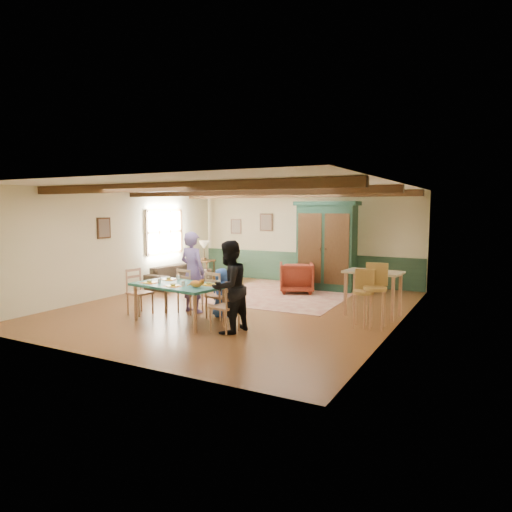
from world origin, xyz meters
The scene contains 35 objects.
floor centered at (0.00, 0.00, 0.00)m, with size 8.00×8.00×0.00m, color brown.
wall_back centered at (0.00, 4.00, 1.35)m, with size 7.00×0.02×2.70m, color beige.
wall_left centered at (-3.50, 0.00, 1.35)m, with size 0.02×8.00×2.70m, color beige.
wall_right centered at (3.50, 0.00, 1.35)m, with size 0.02×8.00×2.70m, color beige.
ceiling centered at (0.00, 0.00, 2.70)m, with size 7.00×8.00×0.02m, color silver.
wainscot_back centered at (0.00, 3.98, 0.45)m, with size 6.95×0.03×0.90m, color #223E2D.
ceiling_beam_front centered at (0.00, -2.30, 2.61)m, with size 6.95×0.16×0.16m, color #321F0E.
ceiling_beam_mid centered at (0.00, 0.40, 2.61)m, with size 6.95×0.16×0.16m, color #321F0E.
ceiling_beam_back centered at (0.00, 3.00, 2.61)m, with size 6.95×0.16×0.16m, color #321F0E.
window_left centered at (-3.47, 1.70, 1.55)m, with size 0.06×1.60×1.30m, color white, non-canonical shape.
picture_left_wall centered at (-3.47, -0.60, 1.75)m, with size 0.04×0.42×0.52m, color gray, non-canonical shape.
picture_back_a centered at (-1.30, 3.97, 1.80)m, with size 0.45×0.04×0.55m, color gray, non-canonical shape.
picture_back_b centered at (-2.40, 3.97, 1.65)m, with size 0.38×0.04×0.48m, color gray, non-canonical shape.
dining_table centered at (-0.34, -1.69, 0.38)m, with size 1.82×1.01×0.76m, color #1E5F57, non-canonical shape.
dining_chair_far_left centered at (-0.65, -0.92, 0.48)m, with size 0.42×0.44×0.96m, color #A67353, non-canonical shape.
dining_chair_far_right centered at (0.16, -1.02, 0.48)m, with size 0.42×0.44×0.96m, color #A67353, non-canonical shape.
dining_chair_end_left centered at (-1.49, -1.54, 0.48)m, with size 0.42×0.44×0.96m, color #A67353, non-canonical shape.
dining_chair_end_right centered at (0.81, -1.85, 0.48)m, with size 0.42×0.44×0.96m, color #A67353, non-canonical shape.
person_man centered at (-0.63, -0.84, 0.87)m, with size 0.64×0.42×1.74m, color #7560A4.
person_woman centered at (0.91, -1.86, 0.83)m, with size 0.81×0.63×1.67m, color black.
person_child centered at (0.17, -0.94, 0.51)m, with size 0.50×0.32×1.02m, color #2A52AB.
cat centered at (0.19, -1.87, 0.85)m, with size 0.36×0.14×0.18m, color orange, non-canonical shape.
place_setting_near_left centered at (-0.93, -1.87, 0.81)m, with size 0.40×0.30×0.11m, color yellow, non-canonical shape.
place_setting_near_center centered at (-0.28, -1.96, 0.81)m, with size 0.40×0.30×0.11m, color yellow, non-canonical shape.
place_setting_far_left centered at (-0.86, -1.37, 0.81)m, with size 0.40×0.30×0.11m, color yellow, non-canonical shape.
place_setting_far_right centered at (0.24, -1.52, 0.81)m, with size 0.40×0.30×0.11m, color yellow, non-canonical shape.
area_rug centered at (0.25, 1.95, 0.01)m, with size 3.28×3.90×0.01m, color #CBB793.
armoire centered at (0.99, 3.12, 1.21)m, with size 1.71×0.69×2.42m, color #143224.
armchair centered at (0.43, 2.33, 0.41)m, with size 0.87×0.89×0.81m, color #501610.
sofa centered at (-2.96, 1.69, 0.30)m, with size 2.05×0.80×0.60m, color #362C22.
end_table centered at (-2.83, 2.77, 0.32)m, with size 0.53×0.53×0.65m, color #321F0E, non-canonical shape.
table_lamp centered at (-2.83, 2.77, 0.95)m, with size 0.33×0.33×0.59m, color tan, non-canonical shape.
counter_table centered at (2.88, 0.61, 0.47)m, with size 1.14×0.66×0.95m, color beige, non-canonical shape.
bar_stool_left centered at (2.95, -0.40, 0.55)m, with size 0.39×0.43×1.09m, color #A58040, non-canonical shape.
bar_stool_right centered at (3.15, -0.32, 0.61)m, with size 0.43×0.47×1.21m, color #A58040, non-canonical shape.
Camera 1 is at (5.15, -8.74, 2.24)m, focal length 32.00 mm.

